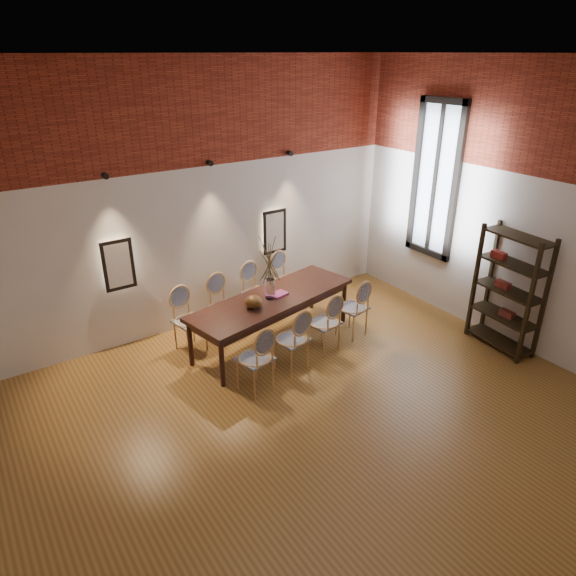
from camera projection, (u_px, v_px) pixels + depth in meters
floor at (343, 442)px, 5.81m from camera, size 7.00×7.00×0.02m
ceiling at (365, 52)px, 4.12m from camera, size 7.00×7.00×0.02m
wall_back at (196, 200)px, 7.63m from camera, size 7.00×0.10×4.00m
wall_right at (557, 219)px, 6.78m from camera, size 0.10×7.00×4.00m
brick_band_back at (191, 113)px, 7.06m from camera, size 7.00×0.02×1.50m
niche_left at (118, 264)px, 7.19m from camera, size 0.36×0.06×0.66m
niche_right at (274, 231)px, 8.51m from camera, size 0.36×0.06×0.66m
spot_fixture_left at (105, 176)px, 6.64m from camera, size 0.08×0.10×0.08m
spot_fixture_mid at (210, 163)px, 7.41m from camera, size 0.08×0.10×0.08m
spot_fixture_right at (290, 153)px, 8.12m from camera, size 0.08×0.10×0.08m
window_glass at (436, 180)px, 8.17m from camera, size 0.02×0.78×2.38m
window_frame at (435, 180)px, 8.16m from camera, size 0.08×0.90×2.50m
window_mullion at (435, 180)px, 8.16m from camera, size 0.06×0.06×2.40m
dining_table at (273, 320)px, 7.65m from camera, size 2.77×1.35×0.75m
chair_near_a at (255, 358)px, 6.52m from camera, size 0.52×0.52×0.94m
chair_near_b at (291, 339)px, 6.95m from camera, size 0.52×0.52×0.94m
chair_near_c at (324, 322)px, 7.38m from camera, size 0.52×0.52×0.94m
chair_near_d at (352, 308)px, 7.81m from camera, size 0.52×0.52×0.94m
chair_far_a at (189, 321)px, 7.42m from camera, size 0.52×0.52×0.94m
chair_far_b at (225, 306)px, 7.85m from camera, size 0.52×0.52×0.94m
chair_far_c at (257, 293)px, 8.28m from camera, size 0.52×0.52×0.94m
chair_far_d at (286, 281)px, 8.71m from camera, size 0.52×0.52×0.94m
vase at (270, 289)px, 7.40m from camera, size 0.14×0.14×0.30m
dried_branches at (269, 260)px, 7.21m from camera, size 0.50×0.50×0.70m
bowl at (253, 302)px, 7.16m from camera, size 0.24×0.24×0.18m
book at (279, 294)px, 7.55m from camera, size 0.29×0.23×0.03m
shelving_rack at (508, 291)px, 7.34m from camera, size 0.48×1.03×1.80m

